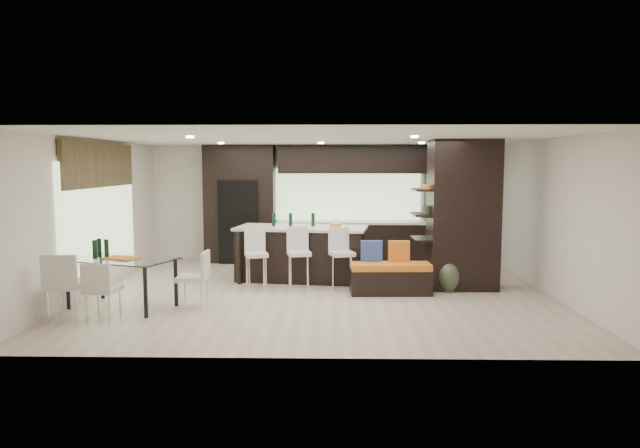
{
  "coord_description": "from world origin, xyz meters",
  "views": [
    {
      "loc": [
        0.22,
        -9.96,
        2.26
      ],
      "look_at": [
        0.0,
        0.6,
        1.15
      ],
      "focal_mm": 32.0,
      "sensor_mm": 36.0,
      "label": 1
    }
  ],
  "objects_px": {
    "dining_table": "(122,283)",
    "chair_near": "(103,293)",
    "stool_mid": "(299,264)",
    "bench": "(391,278)",
    "stool_right": "(342,265)",
    "kitchen_island": "(302,253)",
    "floor_vase": "(449,262)",
    "chair_end": "(193,282)",
    "chair_far": "(67,289)",
    "stool_left": "(257,265)"
  },
  "relations": [
    {
      "from": "stool_left",
      "to": "stool_mid",
      "type": "bearing_deg",
      "value": -16.75
    },
    {
      "from": "dining_table",
      "to": "chair_near",
      "type": "bearing_deg",
      "value": -70.42
    },
    {
      "from": "stool_left",
      "to": "dining_table",
      "type": "bearing_deg",
      "value": -159.99
    },
    {
      "from": "dining_table",
      "to": "chair_far",
      "type": "distance_m",
      "value": 0.94
    },
    {
      "from": "stool_mid",
      "to": "chair_near",
      "type": "bearing_deg",
      "value": -153.25
    },
    {
      "from": "stool_left",
      "to": "floor_vase",
      "type": "height_order",
      "value": "floor_vase"
    },
    {
      "from": "stool_right",
      "to": "floor_vase",
      "type": "relative_size",
      "value": 0.85
    },
    {
      "from": "stool_mid",
      "to": "floor_vase",
      "type": "xyz_separation_m",
      "value": [
        2.67,
        -0.16,
        0.08
      ]
    },
    {
      "from": "chair_far",
      "to": "kitchen_island",
      "type": "bearing_deg",
      "value": 42.07
    },
    {
      "from": "stool_mid",
      "to": "chair_near",
      "type": "xyz_separation_m",
      "value": [
        -2.71,
        -2.16,
        -0.05
      ]
    },
    {
      "from": "stool_mid",
      "to": "stool_right",
      "type": "xyz_separation_m",
      "value": [
        0.78,
        0.0,
        -0.0
      ]
    },
    {
      "from": "dining_table",
      "to": "chair_end",
      "type": "height_order",
      "value": "chair_end"
    },
    {
      "from": "dining_table",
      "to": "chair_end",
      "type": "distance_m",
      "value": 1.12
    },
    {
      "from": "kitchen_island",
      "to": "stool_right",
      "type": "relative_size",
      "value": 2.81
    },
    {
      "from": "chair_far",
      "to": "bench",
      "type": "bearing_deg",
      "value": 19.72
    },
    {
      "from": "stool_right",
      "to": "bench",
      "type": "height_order",
      "value": "stool_right"
    },
    {
      "from": "stool_mid",
      "to": "bench",
      "type": "relative_size",
      "value": 0.64
    },
    {
      "from": "dining_table",
      "to": "floor_vase",
      "type": "bearing_deg",
      "value": 32.57
    },
    {
      "from": "bench",
      "to": "stool_mid",
      "type": "bearing_deg",
      "value": 166.34
    },
    {
      "from": "stool_mid",
      "to": "chair_near",
      "type": "height_order",
      "value": "stool_mid"
    },
    {
      "from": "kitchen_island",
      "to": "floor_vase",
      "type": "distance_m",
      "value": 2.85
    },
    {
      "from": "kitchen_island",
      "to": "stool_mid",
      "type": "xyz_separation_m",
      "value": [
        -0.0,
        -0.84,
        -0.08
      ]
    },
    {
      "from": "stool_right",
      "to": "bench",
      "type": "distance_m",
      "value": 0.93
    },
    {
      "from": "stool_mid",
      "to": "bench",
      "type": "height_order",
      "value": "stool_mid"
    },
    {
      "from": "floor_vase",
      "to": "chair_near",
      "type": "distance_m",
      "value": 5.75
    },
    {
      "from": "dining_table",
      "to": "chair_near",
      "type": "distance_m",
      "value": 0.76
    },
    {
      "from": "floor_vase",
      "to": "chair_end",
      "type": "relative_size",
      "value": 1.27
    },
    {
      "from": "stool_mid",
      "to": "bench",
      "type": "distance_m",
      "value": 1.67
    },
    {
      "from": "stool_mid",
      "to": "stool_right",
      "type": "height_order",
      "value": "stool_mid"
    },
    {
      "from": "bench",
      "to": "floor_vase",
      "type": "height_order",
      "value": "floor_vase"
    },
    {
      "from": "stool_left",
      "to": "floor_vase",
      "type": "relative_size",
      "value": 0.82
    },
    {
      "from": "kitchen_island",
      "to": "dining_table",
      "type": "relative_size",
      "value": 1.55
    },
    {
      "from": "floor_vase",
      "to": "chair_end",
      "type": "bearing_deg",
      "value": -163.77
    },
    {
      "from": "bench",
      "to": "floor_vase",
      "type": "bearing_deg",
      "value": 7.75
    },
    {
      "from": "stool_left",
      "to": "stool_mid",
      "type": "height_order",
      "value": "stool_mid"
    },
    {
      "from": "stool_left",
      "to": "stool_mid",
      "type": "xyz_separation_m",
      "value": [
        0.78,
        -0.01,
        0.02
      ]
    },
    {
      "from": "chair_end",
      "to": "chair_near",
      "type": "bearing_deg",
      "value": 124.89
    },
    {
      "from": "kitchen_island",
      "to": "stool_right",
      "type": "bearing_deg",
      "value": -39.05
    },
    {
      "from": "kitchen_island",
      "to": "chair_far",
      "type": "relative_size",
      "value": 2.73
    },
    {
      "from": "bench",
      "to": "stool_right",
      "type": "bearing_deg",
      "value": 156.24
    },
    {
      "from": "chair_far",
      "to": "chair_end",
      "type": "relative_size",
      "value": 1.11
    },
    {
      "from": "stool_left",
      "to": "bench",
      "type": "height_order",
      "value": "stool_left"
    },
    {
      "from": "stool_right",
      "to": "bench",
      "type": "bearing_deg",
      "value": -39.42
    },
    {
      "from": "bench",
      "to": "dining_table",
      "type": "height_order",
      "value": "dining_table"
    },
    {
      "from": "kitchen_island",
      "to": "dining_table",
      "type": "xyz_separation_m",
      "value": [
        -2.71,
        -2.25,
        -0.13
      ]
    },
    {
      "from": "kitchen_island",
      "to": "bench",
      "type": "relative_size",
      "value": 1.81
    },
    {
      "from": "kitchen_island",
      "to": "bench",
      "type": "height_order",
      "value": "kitchen_island"
    },
    {
      "from": "stool_right",
      "to": "floor_vase",
      "type": "xyz_separation_m",
      "value": [
        1.9,
        -0.16,
        0.08
      ]
    },
    {
      "from": "chair_far",
      "to": "chair_end",
      "type": "height_order",
      "value": "chair_far"
    },
    {
      "from": "kitchen_island",
      "to": "bench",
      "type": "xyz_separation_m",
      "value": [
        1.62,
        -1.18,
        -0.26
      ]
    }
  ]
}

